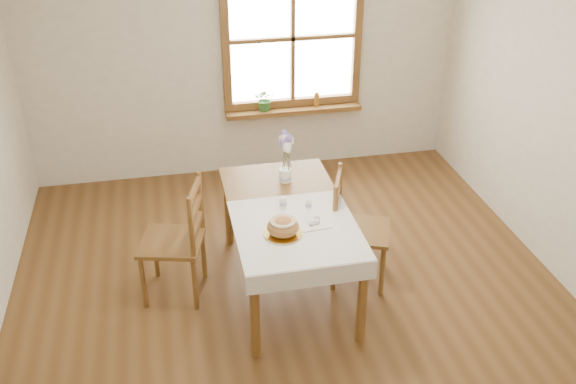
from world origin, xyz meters
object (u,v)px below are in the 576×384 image
chair_right (361,229)px  chair_left (171,240)px  bread_plate (283,234)px  flower_vase (285,176)px  dining_table (288,218)px

chair_right → chair_left: bearing=106.4°
chair_left → bread_plate: size_ratio=3.73×
bread_plate → flower_vase: size_ratio=2.41×
flower_vase → dining_table: bearing=-98.9°
bread_plate → flower_vase: flower_vase is taller
bread_plate → chair_right: bearing=26.5°
dining_table → flower_vase: bearing=81.1°
dining_table → chair_right: size_ratio=1.65×
chair_left → flower_vase: chair_left is taller
dining_table → flower_vase: (0.07, 0.43, 0.14)m
flower_vase → chair_left: bearing=-162.3°
chair_left → bread_plate: 0.97m
dining_table → chair_left: 0.93m
chair_right → flower_vase: (-0.54, 0.44, 0.32)m
dining_table → bread_plate: (-0.11, -0.37, 0.10)m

